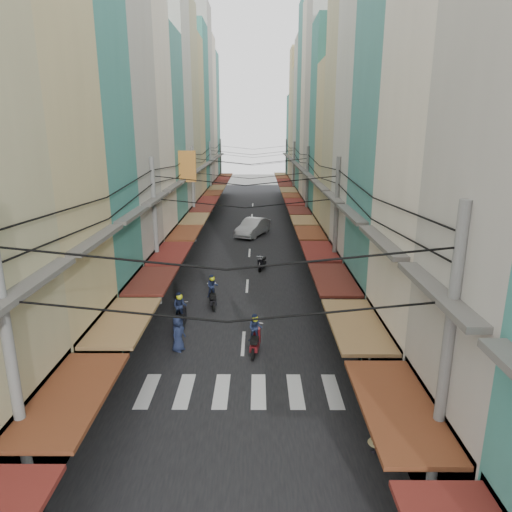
{
  "coord_description": "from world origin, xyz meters",
  "views": [
    {
      "loc": [
        0.67,
        -21.23,
        9.57
      ],
      "look_at": [
        0.56,
        5.99,
        1.99
      ],
      "focal_mm": 32.0,
      "sensor_mm": 36.0,
      "label": 1
    }
  ],
  "objects_px": {
    "bicycle": "(375,339)",
    "white_car": "(253,236)",
    "traffic_sign": "(370,345)",
    "market_umbrella": "(413,372)"
  },
  "relations": [
    {
      "from": "white_car",
      "to": "traffic_sign",
      "type": "relative_size",
      "value": 2.08
    },
    {
      "from": "bicycle",
      "to": "market_umbrella",
      "type": "bearing_deg",
      "value": 179.89
    },
    {
      "from": "white_car",
      "to": "market_umbrella",
      "type": "xyz_separation_m",
      "value": [
        5.43,
        -28.41,
        2.12
      ]
    },
    {
      "from": "bicycle",
      "to": "traffic_sign",
      "type": "bearing_deg",
      "value": 167.32
    },
    {
      "from": "white_car",
      "to": "bicycle",
      "type": "bearing_deg",
      "value": -52.06
    },
    {
      "from": "white_car",
      "to": "bicycle",
      "type": "distance_m",
      "value": 22.54
    },
    {
      "from": "bicycle",
      "to": "white_car",
      "type": "bearing_deg",
      "value": 20.24
    },
    {
      "from": "traffic_sign",
      "to": "market_umbrella",
      "type": "bearing_deg",
      "value": -68.19
    },
    {
      "from": "bicycle",
      "to": "traffic_sign",
      "type": "distance_m",
      "value": 5.15
    },
    {
      "from": "bicycle",
      "to": "traffic_sign",
      "type": "relative_size",
      "value": 0.52
    }
  ]
}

